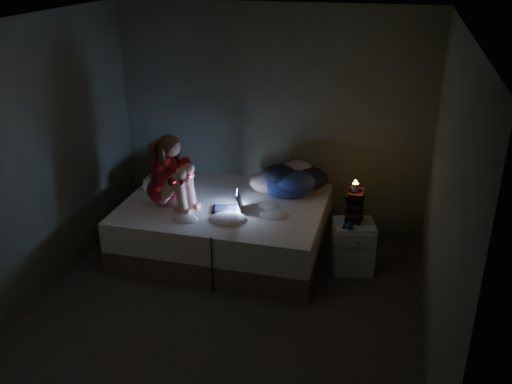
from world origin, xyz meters
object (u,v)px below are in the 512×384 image
(bed, at_px, (225,227))
(nightstand, at_px, (353,246))
(laptop, at_px, (227,201))
(woman, at_px, (161,169))
(phone, at_px, (345,224))
(candle, at_px, (355,188))

(bed, bearing_deg, nightstand, -1.69)
(bed, xyz_separation_m, laptop, (0.08, -0.17, 0.40))
(nightstand, bearing_deg, woman, 169.93)
(woman, distance_m, phone, 1.99)
(candle, bearing_deg, laptop, -171.92)
(phone, bearing_deg, nightstand, 54.97)
(candle, bearing_deg, bed, -179.44)
(candle, height_order, phone, candle)
(woman, height_order, nightstand, woman)
(woman, height_order, candle, woman)
(laptop, bearing_deg, candle, -5.44)
(bed, relative_size, candle, 26.78)
(bed, bearing_deg, phone, -4.71)
(phone, bearing_deg, laptop, -158.20)
(nightstand, relative_size, phone, 3.87)
(woman, height_order, phone, woman)
(bed, distance_m, laptop, 0.45)
(laptop, xyz_separation_m, phone, (1.23, 0.06, -0.15))
(laptop, bearing_deg, phone, -10.62)
(bed, distance_m, candle, 1.51)
(bed, bearing_deg, candle, 0.56)
(bed, relative_size, woman, 2.65)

